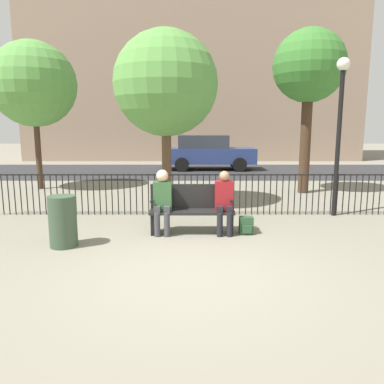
{
  "coord_description": "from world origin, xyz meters",
  "views": [
    {
      "loc": [
        -0.0,
        -4.93,
        2.01
      ],
      "look_at": [
        0.0,
        1.99,
        0.8
      ],
      "focal_mm": 35.0,
      "sensor_mm": 36.0,
      "label": 1
    }
  ],
  "objects_px": {
    "backpack": "(246,225)",
    "lamp_post": "(340,113)",
    "park_bench": "(192,207)",
    "seated_person_1": "(224,199)",
    "tree_2": "(166,84)",
    "parked_car_0": "(208,152)",
    "tree_0": "(309,68)",
    "tree_1": "(33,84)",
    "trash_bin": "(63,221)",
    "seated_person_0": "(162,198)"
  },
  "relations": [
    {
      "from": "tree_0",
      "to": "tree_1",
      "type": "height_order",
      "value": "tree_0"
    },
    {
      "from": "park_bench",
      "to": "parked_car_0",
      "type": "distance_m",
      "value": 10.69
    },
    {
      "from": "tree_1",
      "to": "lamp_post",
      "type": "relative_size",
      "value": 1.34
    },
    {
      "from": "seated_person_0",
      "to": "parked_car_0",
      "type": "distance_m",
      "value": 10.86
    },
    {
      "from": "backpack",
      "to": "trash_bin",
      "type": "height_order",
      "value": "trash_bin"
    },
    {
      "from": "backpack",
      "to": "tree_0",
      "type": "xyz_separation_m",
      "value": [
        2.4,
        4.52,
        3.53
      ]
    },
    {
      "from": "lamp_post",
      "to": "parked_car_0",
      "type": "xyz_separation_m",
      "value": [
        -2.5,
        9.28,
        -1.47
      ]
    },
    {
      "from": "seated_person_1",
      "to": "backpack",
      "type": "bearing_deg",
      "value": 0.88
    },
    {
      "from": "tree_2",
      "to": "lamp_post",
      "type": "bearing_deg",
      "value": -15.81
    },
    {
      "from": "seated_person_1",
      "to": "backpack",
      "type": "xyz_separation_m",
      "value": [
        0.42,
        0.01,
        -0.5
      ]
    },
    {
      "from": "seated_person_0",
      "to": "tree_2",
      "type": "relative_size",
      "value": 0.28
    },
    {
      "from": "backpack",
      "to": "lamp_post",
      "type": "relative_size",
      "value": 0.1
    },
    {
      "from": "parked_car_0",
      "to": "seated_person_0",
      "type": "bearing_deg",
      "value": -96.89
    },
    {
      "from": "tree_2",
      "to": "tree_1",
      "type": "bearing_deg",
      "value": 148.67
    },
    {
      "from": "tree_2",
      "to": "parked_car_0",
      "type": "relative_size",
      "value": 1.03
    },
    {
      "from": "backpack",
      "to": "parked_car_0",
      "type": "bearing_deg",
      "value": 91.48
    },
    {
      "from": "park_bench",
      "to": "seated_person_1",
      "type": "height_order",
      "value": "seated_person_1"
    },
    {
      "from": "backpack",
      "to": "tree_0",
      "type": "relative_size",
      "value": 0.07
    },
    {
      "from": "backpack",
      "to": "tree_1",
      "type": "relative_size",
      "value": 0.07
    },
    {
      "from": "seated_person_0",
      "to": "tree_1",
      "type": "bearing_deg",
      "value": 130.11
    },
    {
      "from": "seated_person_0",
      "to": "backpack",
      "type": "height_order",
      "value": "seated_person_0"
    },
    {
      "from": "park_bench",
      "to": "tree_2",
      "type": "distance_m",
      "value": 3.61
    },
    {
      "from": "backpack",
      "to": "trash_bin",
      "type": "relative_size",
      "value": 0.38
    },
    {
      "from": "park_bench",
      "to": "tree_1",
      "type": "height_order",
      "value": "tree_1"
    },
    {
      "from": "seated_person_0",
      "to": "seated_person_1",
      "type": "xyz_separation_m",
      "value": [
        1.16,
        -0.0,
        -0.03
      ]
    },
    {
      "from": "park_bench",
      "to": "tree_2",
      "type": "height_order",
      "value": "tree_2"
    },
    {
      "from": "seated_person_1",
      "to": "park_bench",
      "type": "bearing_deg",
      "value": 168.07
    },
    {
      "from": "seated_person_1",
      "to": "trash_bin",
      "type": "height_order",
      "value": "seated_person_1"
    },
    {
      "from": "park_bench",
      "to": "tree_0",
      "type": "distance_m",
      "value": 6.43
    },
    {
      "from": "seated_person_1",
      "to": "trash_bin",
      "type": "distance_m",
      "value": 2.89
    },
    {
      "from": "tree_1",
      "to": "parked_car_0",
      "type": "distance_m",
      "value": 8.34
    },
    {
      "from": "tree_2",
      "to": "parked_car_0",
      "type": "height_order",
      "value": "tree_2"
    },
    {
      "from": "lamp_post",
      "to": "park_bench",
      "type": "bearing_deg",
      "value": -157.04
    },
    {
      "from": "tree_0",
      "to": "tree_1",
      "type": "bearing_deg",
      "value": 175.12
    },
    {
      "from": "seated_person_0",
      "to": "parked_car_0",
      "type": "bearing_deg",
      "value": 83.11
    },
    {
      "from": "lamp_post",
      "to": "parked_car_0",
      "type": "relative_size",
      "value": 0.83
    },
    {
      "from": "park_bench",
      "to": "trash_bin",
      "type": "distance_m",
      "value": 2.35
    },
    {
      "from": "backpack",
      "to": "tree_2",
      "type": "distance_m",
      "value": 4.22
    },
    {
      "from": "tree_1",
      "to": "lamp_post",
      "type": "bearing_deg",
      "value": -24.44
    },
    {
      "from": "backpack",
      "to": "parked_car_0",
      "type": "distance_m",
      "value": 10.8
    },
    {
      "from": "backpack",
      "to": "tree_2",
      "type": "bearing_deg",
      "value": 122.71
    },
    {
      "from": "tree_2",
      "to": "lamp_post",
      "type": "distance_m",
      "value": 4.11
    },
    {
      "from": "tree_1",
      "to": "tree_2",
      "type": "distance_m",
      "value": 5.07
    },
    {
      "from": "seated_person_0",
      "to": "trash_bin",
      "type": "height_order",
      "value": "seated_person_0"
    },
    {
      "from": "seated_person_1",
      "to": "lamp_post",
      "type": "bearing_deg",
      "value": 29.62
    },
    {
      "from": "seated_person_0",
      "to": "tree_0",
      "type": "relative_size",
      "value": 0.25
    },
    {
      "from": "seated_person_1",
      "to": "tree_1",
      "type": "distance_m",
      "value": 8.09
    },
    {
      "from": "tree_1",
      "to": "parked_car_0",
      "type": "height_order",
      "value": "tree_1"
    },
    {
      "from": "parked_car_0",
      "to": "trash_bin",
      "type": "relative_size",
      "value": 4.82
    },
    {
      "from": "backpack",
      "to": "tree_2",
      "type": "xyz_separation_m",
      "value": [
        -1.67,
        2.6,
        2.87
      ]
    }
  ]
}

